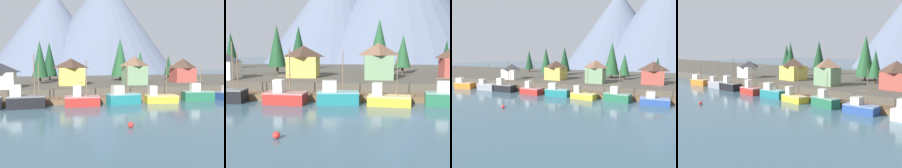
% 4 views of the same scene
% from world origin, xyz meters
% --- Properties ---
extents(ground_plane, '(400.00, 400.00, 1.00)m').
position_xyz_m(ground_plane, '(0.00, 20.00, -0.50)').
color(ground_plane, '#3D5B6B').
extents(dock, '(80.00, 4.00, 1.60)m').
position_xyz_m(dock, '(0.00, 1.99, 0.50)').
color(dock, brown).
rests_on(dock, ground_plane).
extents(shoreline_bank, '(400.00, 56.00, 2.50)m').
position_xyz_m(shoreline_bank, '(0.00, 32.00, 1.25)').
color(shoreline_bank, '#4C473D').
rests_on(shoreline_bank, ground_plane).
extents(mountain_west_peak, '(89.81, 89.81, 61.24)m').
position_xyz_m(mountain_west_peak, '(-10.54, 132.96, 30.62)').
color(mountain_west_peak, slate).
rests_on(mountain_west_peak, ground_plane).
extents(mountain_central_peak, '(103.42, 103.42, 72.26)m').
position_xyz_m(mountain_central_peak, '(26.34, 126.75, 36.13)').
color(mountain_central_peak, slate).
rests_on(mountain_central_peak, ground_plane).
extents(fishing_boat_red, '(6.52, 3.66, 8.35)m').
position_xyz_m(fishing_boat_red, '(-7.75, -1.98, 1.16)').
color(fishing_boat_red, maroon).
rests_on(fishing_boat_red, ground_plane).
extents(fishing_boat_teal, '(6.46, 3.12, 8.20)m').
position_xyz_m(fishing_boat_teal, '(0.18, -1.71, 1.30)').
color(fishing_boat_teal, '#196B70').
rests_on(fishing_boat_teal, ground_plane).
extents(fishing_boat_yellow, '(6.58, 3.69, 8.03)m').
position_xyz_m(fishing_boat_yellow, '(7.84, -1.97, 1.01)').
color(fishing_boat_yellow, gold).
rests_on(fishing_boat_yellow, ground_plane).
extents(fishing_boat_green, '(6.58, 3.47, 7.25)m').
position_xyz_m(fishing_boat_green, '(16.50, -1.86, 1.25)').
color(fishing_boat_green, '#1E5B3D').
rests_on(fishing_boat_green, ground_plane).
extents(house_green, '(5.68, 4.62, 7.02)m').
position_xyz_m(house_green, '(7.27, 10.99, 6.09)').
color(house_green, '#6B8E66').
rests_on(house_green, shoreline_bank).
extents(house_yellow, '(6.37, 6.23, 6.52)m').
position_xyz_m(house_yellow, '(-8.09, 14.44, 5.83)').
color(house_yellow, gold).
rests_on(house_yellow, shoreline_bank).
extents(conifer_near_left, '(5.67, 5.67, 13.19)m').
position_xyz_m(conifer_near_left, '(8.47, 27.53, 9.73)').
color(conifer_near_left, '#4C3823').
rests_on(conifer_near_left, shoreline_bank).
extents(conifer_near_right, '(4.75, 4.75, 12.00)m').
position_xyz_m(conifer_near_right, '(-13.14, 32.82, 9.17)').
color(conifer_near_right, '#4C3823').
rests_on(conifer_near_right, shoreline_bank).
extents(conifer_mid_left, '(4.18, 4.18, 11.36)m').
position_xyz_m(conifer_mid_left, '(-15.66, 20.95, 8.99)').
color(conifer_mid_left, '#4C3823').
rests_on(conifer_mid_left, shoreline_bank).
extents(conifer_mid_right, '(3.91, 3.91, 10.72)m').
position_xyz_m(conifer_mid_right, '(-35.07, 38.53, 8.53)').
color(conifer_mid_right, '#4C3823').
rests_on(conifer_mid_right, shoreline_bank).
extents(conifer_back_left, '(2.63, 2.63, 7.94)m').
position_xyz_m(conifer_back_left, '(24.26, 25.52, 7.19)').
color(conifer_back_left, '#4C3823').
rests_on(conifer_back_left, shoreline_bank).
extents(conifer_back_right, '(3.68, 3.68, 9.03)m').
position_xyz_m(conifer_back_right, '(13.75, 23.64, 7.76)').
color(conifer_back_right, '#4C3823').
rests_on(conifer_back_right, shoreline_bank).
extents(channel_buoy, '(0.70, 0.70, 0.70)m').
position_xyz_m(channel_buoy, '(-4.08, -18.48, 0.35)').
color(channel_buoy, red).
rests_on(channel_buoy, ground_plane).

